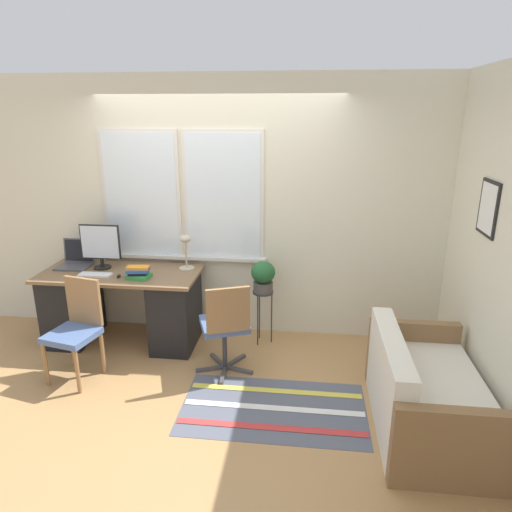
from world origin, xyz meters
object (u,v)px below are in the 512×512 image
object	(u,v)px
book_stack	(138,272)
plant_stand	(263,299)
laptop	(76,261)
monitor	(100,245)
keyboard	(95,275)
desk_lamp	(186,245)
office_chair_swivel	(225,325)
potted_plant	(263,276)
mouse	(119,276)
couch_loveseat	(424,397)
desk_chair_wooden	(76,327)

from	to	relation	value
book_stack	plant_stand	bearing A→B (deg)	13.28
laptop	plant_stand	world-z (taller)	laptop
monitor	plant_stand	world-z (taller)	monitor
laptop	book_stack	bearing A→B (deg)	-19.15
keyboard	book_stack	world-z (taller)	book_stack
desk_lamp	book_stack	size ratio (longest dim) A/B	1.49
laptop	plant_stand	size ratio (longest dim) A/B	0.57
book_stack	office_chair_swivel	world-z (taller)	office_chair_swivel
keyboard	plant_stand	bearing A→B (deg)	9.37
potted_plant	plant_stand	bearing A→B (deg)	0.00
mouse	office_chair_swivel	size ratio (longest dim) A/B	0.07
mouse	plant_stand	world-z (taller)	mouse
potted_plant	laptop	bearing A→B (deg)	-179.71
monitor	book_stack	bearing A→B (deg)	-27.00
keyboard	couch_loveseat	distance (m)	3.20
keyboard	mouse	world-z (taller)	mouse
desk_lamp	potted_plant	xyz separation A→B (m)	(0.80, -0.04, -0.28)
desk_chair_wooden	potted_plant	distance (m)	1.82
keyboard	book_stack	xyz separation A→B (m)	(0.45, -0.01, 0.05)
desk_chair_wooden	keyboard	bearing A→B (deg)	108.02
potted_plant	couch_loveseat	bearing A→B (deg)	-41.97
mouse	couch_loveseat	world-z (taller)	mouse
mouse	office_chair_swivel	xyz separation A→B (m)	(1.12, -0.34, -0.30)
mouse	desk_chair_wooden	size ratio (longest dim) A/B	0.07
monitor	mouse	xyz separation A→B (m)	(0.28, -0.26, -0.23)
book_stack	office_chair_swivel	distance (m)	1.04
mouse	desk_lamp	world-z (taller)	desk_lamp
keyboard	desk_lamp	size ratio (longest dim) A/B	0.90
desk_lamp	plant_stand	size ratio (longest dim) A/B	0.63
desk_lamp	desk_chair_wooden	world-z (taller)	desk_lamp
desk_lamp	plant_stand	bearing A→B (deg)	-3.02
desk_chair_wooden	office_chair_swivel	world-z (taller)	desk_chair_wooden
office_chair_swivel	desk_chair_wooden	bearing A→B (deg)	-12.40
keyboard	desk_chair_wooden	xyz separation A→B (m)	(0.05, -0.56, -0.30)
keyboard	desk_lamp	xyz separation A→B (m)	(0.85, 0.32, 0.24)
laptop	mouse	distance (m)	0.65
keyboard	desk_chair_wooden	size ratio (longest dim) A/B	0.36
plant_stand	potted_plant	distance (m)	0.26
monitor	couch_loveseat	distance (m)	3.34
keyboard	laptop	bearing A→B (deg)	141.64
office_chair_swivel	plant_stand	size ratio (longest dim) A/B	1.56
potted_plant	book_stack	bearing A→B (deg)	-166.72
couch_loveseat	potted_plant	xyz separation A→B (m)	(-1.35, 1.22, 0.48)
mouse	book_stack	xyz separation A→B (m)	(0.20, 0.01, 0.04)
desk_lamp	plant_stand	distance (m)	0.96
mouse	plant_stand	distance (m)	1.46
laptop	desk_lamp	world-z (taller)	desk_lamp
monitor	plant_stand	distance (m)	1.76
office_chair_swivel	desk_lamp	bearing A→B (deg)	-73.16
plant_stand	mouse	bearing A→B (deg)	-168.12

